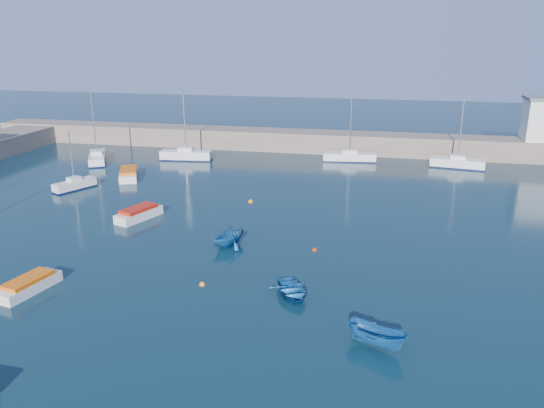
% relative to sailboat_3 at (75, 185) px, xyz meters
% --- Properties ---
extents(ground, '(220.00, 220.00, 0.00)m').
position_rel_sailboat_3_xyz_m(ground, '(22.40, -21.92, -0.52)').
color(ground, '#0B2532').
rests_on(ground, ground).
extents(back_wall, '(96.00, 4.50, 2.60)m').
position_rel_sailboat_3_xyz_m(back_wall, '(22.40, 24.08, 0.78)').
color(back_wall, '#716256').
rests_on(back_wall, ground).
extents(sailboat_3, '(2.95, 4.56, 6.03)m').
position_rel_sailboat_3_xyz_m(sailboat_3, '(0.00, 0.00, 0.00)').
color(sailboat_3, silver).
rests_on(sailboat_3, ground).
extents(sailboat_4, '(4.66, 6.61, 8.53)m').
position_rel_sailboat_3_xyz_m(sailboat_4, '(-4.13, 11.69, 0.05)').
color(sailboat_4, silver).
rests_on(sailboat_4, ground).
extents(sailboat_5, '(6.56, 2.46, 8.55)m').
position_rel_sailboat_3_xyz_m(sailboat_5, '(6.25, 15.15, 0.13)').
color(sailboat_5, silver).
rests_on(sailboat_5, ground).
extents(sailboat_6, '(6.66, 2.55, 8.50)m').
position_rel_sailboat_3_xyz_m(sailboat_6, '(26.46, 18.84, 0.05)').
color(sailboat_6, silver).
rests_on(sailboat_6, ground).
extents(sailboat_7, '(6.39, 2.71, 8.23)m').
position_rel_sailboat_3_xyz_m(sailboat_7, '(39.26, 17.98, 0.09)').
color(sailboat_7, silver).
rests_on(sailboat_7, ground).
extents(motorboat_0, '(2.22, 4.28, 0.91)m').
position_rel_sailboat_3_xyz_m(motorboat_0, '(9.87, -20.99, -0.10)').
color(motorboat_0, silver).
rests_on(motorboat_0, ground).
extents(motorboat_1, '(2.92, 4.60, 1.06)m').
position_rel_sailboat_3_xyz_m(motorboat_1, '(10.47, -7.05, -0.03)').
color(motorboat_1, silver).
rests_on(motorboat_1, ground).
extents(motorboat_2, '(3.78, 5.49, 1.07)m').
position_rel_sailboat_3_xyz_m(motorboat_2, '(3.28, 5.38, -0.02)').
color(motorboat_2, silver).
rests_on(motorboat_2, ground).
extents(dinghy_center, '(3.72, 4.15, 0.71)m').
position_rel_sailboat_3_xyz_m(dinghy_center, '(25.79, -18.20, -0.17)').
color(dinghy_center, '#155090').
rests_on(dinghy_center, ground).
extents(dinghy_left, '(3.99, 4.13, 1.67)m').
position_rel_sailboat_3_xyz_m(dinghy_left, '(19.76, -11.31, 0.31)').
color(dinghy_left, '#155090').
rests_on(dinghy_left, ground).
extents(dinghy_right, '(3.45, 2.48, 1.25)m').
position_rel_sailboat_3_xyz_m(dinghy_right, '(30.96, -22.72, 0.10)').
color(dinghy_right, '#155090').
rests_on(dinghy_right, ground).
extents(buoy_0, '(0.40, 0.40, 0.40)m').
position_rel_sailboat_3_xyz_m(buoy_0, '(20.00, -17.90, -0.52)').
color(buoy_0, orange).
rests_on(buoy_0, ground).
extents(buoy_1, '(0.41, 0.41, 0.41)m').
position_rel_sailboat_3_xyz_m(buoy_1, '(26.18, -10.78, -0.52)').
color(buoy_1, '#B5260D').
rests_on(buoy_1, ground).
extents(buoy_3, '(0.49, 0.49, 0.49)m').
position_rel_sailboat_3_xyz_m(buoy_3, '(18.63, -0.34, -0.52)').
color(buoy_3, orange).
rests_on(buoy_3, ground).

